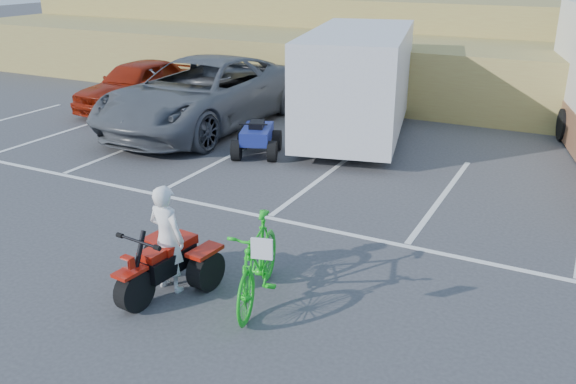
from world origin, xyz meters
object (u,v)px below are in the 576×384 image
at_px(green_dirt_bike, 258,261).
at_px(cargo_trailer, 358,80).
at_px(red_car, 138,84).
at_px(quad_atv_blue, 257,155).
at_px(grey_pickup, 201,94).
at_px(red_trike_atv, 164,292).
at_px(rider, 167,238).
at_px(quad_atv_green, 348,153).

relative_size(green_dirt_bike, cargo_trailer, 0.32).
height_order(green_dirt_bike, red_car, red_car).
relative_size(red_car, quad_atv_blue, 3.15).
bearing_deg(grey_pickup, red_trike_atv, -58.84).
bearing_deg(red_trike_atv, rider, 90.00).
distance_m(red_trike_atv, rider, 0.84).
height_order(red_trike_atv, quad_atv_green, red_trike_atv).
bearing_deg(rider, quad_atv_blue, -65.56).
bearing_deg(rider, quad_atv_green, -83.12).
xyz_separation_m(green_dirt_bike, quad_atv_green, (-1.46, 7.17, -0.62)).
distance_m(green_dirt_bike, quad_atv_green, 7.35).
distance_m(green_dirt_bike, cargo_trailer, 8.94).
height_order(red_car, quad_atv_blue, red_car).
relative_size(grey_pickup, red_car, 1.53).
bearing_deg(quad_atv_blue, cargo_trailer, 37.92).
distance_m(red_trike_atv, quad_atv_green, 7.64).
xyz_separation_m(rider, grey_pickup, (-4.85, 7.88, 0.16)).
bearing_deg(grey_pickup, quad_atv_blue, -29.59).
relative_size(red_trike_atv, grey_pickup, 0.23).
xyz_separation_m(red_trike_atv, rider, (0.02, 0.15, 0.82)).
height_order(rider, green_dirt_bike, rider).
xyz_separation_m(green_dirt_bike, red_car, (-9.37, 8.61, 0.16)).
relative_size(rider, green_dirt_bike, 0.79).
relative_size(rider, cargo_trailer, 0.25).
relative_size(grey_pickup, quad_atv_green, 5.17).
height_order(red_trike_atv, quad_atv_blue, red_trike_atv).
bearing_deg(red_car, quad_atv_green, -9.00).
height_order(red_trike_atv, rider, rider).
bearing_deg(red_trike_atv, red_car, 137.41).
xyz_separation_m(rider, green_dirt_bike, (1.34, 0.31, -0.20)).
height_order(quad_atv_blue, quad_atv_green, quad_atv_blue).
bearing_deg(quad_atv_blue, quad_atv_green, 8.84).
bearing_deg(rider, grey_pickup, -52.48).
xyz_separation_m(rider, red_car, (-8.03, 8.92, -0.04)).
bearing_deg(quad_atv_blue, rider, -92.98).
xyz_separation_m(green_dirt_bike, grey_pickup, (-6.19, 7.56, 0.36)).
bearing_deg(rider, cargo_trailer, -80.72).
bearing_deg(cargo_trailer, green_dirt_bike, -90.99).
bearing_deg(green_dirt_bike, rider, 178.32).
bearing_deg(red_car, red_trike_atv, -47.26).
bearing_deg(cargo_trailer, red_trike_atv, -99.90).
relative_size(rider, quad_atv_blue, 1.12).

